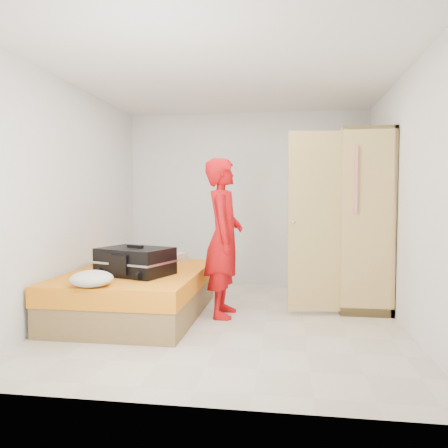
# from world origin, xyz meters

# --- Properties ---
(room) EXTENTS (4.00, 4.02, 2.60)m
(room) POSITION_xyz_m (0.00, 0.00, 1.30)
(room) COLOR beige
(room) RESTS_ON ground
(bed) EXTENTS (1.42, 2.02, 0.50)m
(bed) POSITION_xyz_m (-1.05, 0.04, 0.25)
(bed) COLOR olive
(bed) RESTS_ON ground
(wardrobe) EXTENTS (1.17, 1.26, 2.10)m
(wardrobe) POSITION_xyz_m (1.45, 0.85, 1.00)
(wardrobe) COLOR #E4B46F
(wardrobe) RESTS_ON ground
(person) EXTENTS (0.44, 0.65, 1.76)m
(person) POSITION_xyz_m (-0.08, 0.16, 0.88)
(person) COLOR red
(person) RESTS_ON ground
(suitcase) EXTENTS (0.88, 0.75, 0.32)m
(suitcase) POSITION_xyz_m (-0.98, -0.19, 0.64)
(suitcase) COLOR black
(suitcase) RESTS_ON bed
(round_cushion) EXTENTS (0.39, 0.39, 0.15)m
(round_cushion) POSITION_xyz_m (-1.16, -0.86, 0.57)
(round_cushion) COLOR silver
(round_cushion) RESTS_ON bed
(pillow) EXTENTS (0.61, 0.40, 0.10)m
(pillow) POSITION_xyz_m (-0.98, 0.89, 0.55)
(pillow) COLOR silver
(pillow) RESTS_ON bed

